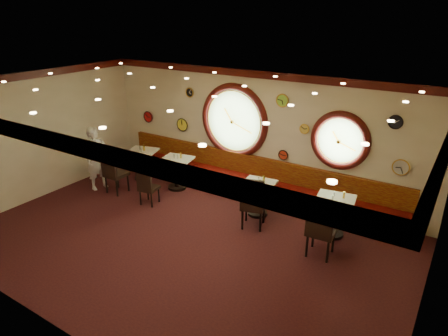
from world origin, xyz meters
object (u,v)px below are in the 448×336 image
table_a (142,161)px  condiment_d_salt (334,194)px  condiment_c_pepper (260,182)px  chair_a (112,169)px  condiment_b_pepper (178,157)px  condiment_d_bottle (344,195)px  condiment_d_pepper (333,198)px  waiter (97,158)px  table_d (334,212)px  table_b (176,170)px  condiment_b_salt (174,156)px  condiment_b_bottle (181,155)px  condiment_a_pepper (141,150)px  chair_d (321,225)px  condiment_c_salt (259,180)px  condiment_a_salt (140,148)px  chair_c (253,200)px  table_c (258,195)px  condiment_a_bottle (144,148)px  condiment_c_bottle (264,179)px  chair_b (147,184)px

table_a → condiment_d_salt: (5.52, 0.03, 0.37)m
condiment_c_pepper → chair_a: bearing=-165.4°
condiment_b_pepper → condiment_d_bottle: (4.44, 0.01, 0.02)m
condiment_d_pepper → waiter: bearing=-171.3°
table_d → waiter: bearing=-170.6°
table_b → condiment_d_salt: bearing=0.3°
condiment_b_salt → condiment_c_pepper: bearing=-3.3°
table_a → condiment_b_pepper: size_ratio=8.74×
chair_a → condiment_b_salt: size_ratio=6.99×
condiment_b_bottle → condiment_a_pepper: bearing=-170.6°
chair_d → condiment_d_pepper: chair_d is taller
condiment_c_salt → condiment_c_pepper: condiment_c_salt is taller
chair_d → condiment_b_salt: size_ratio=7.24×
condiment_b_bottle → condiment_d_salt: bearing=-1.3°
table_d → condiment_b_bottle: condiment_b_bottle is taller
chair_a → condiment_d_pepper: (5.51, 0.97, 0.22)m
condiment_c_pepper → condiment_a_salt: bearing=177.4°
condiment_b_pepper → condiment_c_pepper: bearing=-3.9°
table_a → condiment_c_salt: condiment_c_salt is taller
chair_a → condiment_c_pepper: size_ratio=7.54×
chair_c → condiment_a_pepper: size_ratio=7.90×
condiment_b_salt → condiment_d_salt: size_ratio=1.10×
chair_c → condiment_b_pepper: chair_c is taller
table_c → table_b: bearing=177.2°
condiment_b_salt → condiment_d_pepper: condiment_d_pepper is taller
table_d → chair_c: bearing=-156.3°
table_b → condiment_a_bottle: condiment_a_bottle is taller
condiment_b_pepper → condiment_d_pepper: 4.28m
table_d → condiment_d_pepper: bearing=-113.6°
condiment_a_salt → chair_d: bearing=-10.7°
chair_d → condiment_d_pepper: (-0.08, 0.88, 0.20)m
chair_c → condiment_c_pepper: bearing=86.3°
table_d → condiment_d_salt: bearing=123.8°
condiment_c_salt → table_a: bearing=179.0°
table_c → condiment_a_bottle: bearing=177.3°
table_b → condiment_b_pepper: size_ratio=8.32×
chair_c → condiment_d_bottle: 1.92m
table_c → condiment_a_pepper: bearing=179.4°
condiment_a_bottle → condiment_c_bottle: (3.83, -0.09, -0.04)m
chair_c → waiter: (-4.57, -0.32, 0.16)m
table_d → condiment_b_pepper: bearing=178.5°
table_b → condiment_b_salt: 0.38m
table_c → condiment_b_salt: size_ratio=7.64×
condiment_a_bottle → condiment_b_salt: bearing=-2.4°
waiter → condiment_b_salt: bearing=-44.4°
condiment_c_salt → condiment_c_bottle: condiment_c_bottle is taller
condiment_a_salt → condiment_b_pepper: condiment_b_pepper is taller
table_a → condiment_a_pepper: condiment_a_pepper is taller
chair_b → condiment_b_bottle: (0.07, 1.29, 0.37)m
condiment_a_bottle → chair_d: bearing=-11.2°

